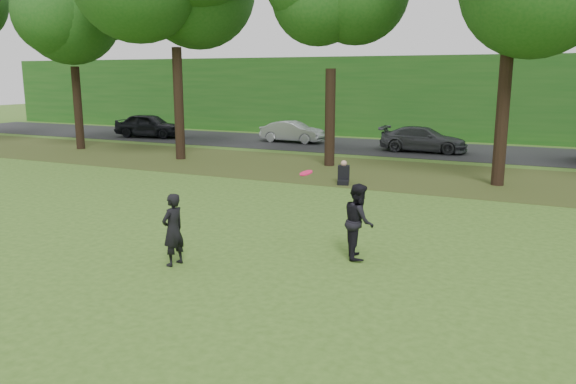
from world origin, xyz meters
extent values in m
plane|color=#37591C|center=(0.00, 0.00, 0.00)|extent=(120.00, 120.00, 0.00)
cube|color=#413A17|center=(0.00, 13.00, 0.01)|extent=(60.00, 7.00, 0.01)
cube|color=black|center=(0.00, 21.00, 0.01)|extent=(70.00, 7.00, 0.02)
cube|color=#1B4F16|center=(0.00, 27.00, 2.50)|extent=(70.00, 3.00, 5.00)
imported|color=black|center=(-1.27, 0.39, 0.75)|extent=(0.44, 0.60, 1.51)
imported|color=black|center=(2.02, 2.46, 0.81)|extent=(0.88, 0.97, 1.62)
imported|color=black|center=(-17.26, 19.67, 0.76)|extent=(4.53, 2.28, 1.48)
imported|color=#979A9E|center=(-7.98, 20.96, 0.63)|extent=(3.73, 1.34, 1.23)
imported|color=#42444A|center=(-0.25, 20.06, 0.65)|extent=(4.37, 1.81, 1.26)
cylinder|color=#EB134E|center=(1.12, 1.70, 1.90)|extent=(0.33, 0.33, 0.13)
cube|color=black|center=(-1.03, 10.13, 0.08)|extent=(0.55, 0.65, 0.16)
cube|color=black|center=(-1.11, 10.39, 0.36)|extent=(0.50, 0.45, 0.56)
sphere|color=tan|center=(-1.11, 10.39, 0.72)|extent=(0.22, 0.22, 0.22)
cylinder|color=black|center=(-17.00, 13.60, 2.14)|extent=(0.44, 0.44, 4.28)
sphere|color=#1B4F16|center=(-17.00, 13.60, 7.14)|extent=(6.00, 6.00, 6.00)
cylinder|color=black|center=(-10.00, 12.80, 2.54)|extent=(0.44, 0.44, 5.08)
cylinder|color=black|center=(-3.00, 13.90, 2.06)|extent=(0.44, 0.44, 4.12)
sphere|color=#1B4F16|center=(-3.00, 13.90, 6.86)|extent=(5.80, 5.80, 5.80)
cylinder|color=black|center=(4.00, 12.30, 2.31)|extent=(0.44, 0.44, 4.62)
camera|label=1|loc=(5.53, -8.64, 3.85)|focal=35.00mm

